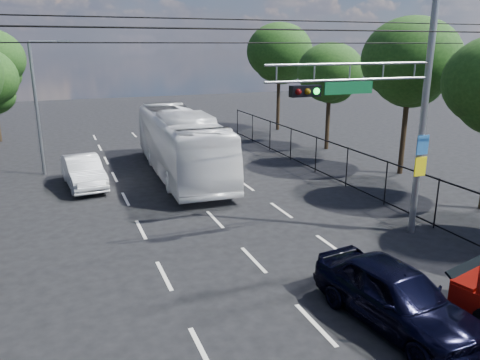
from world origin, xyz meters
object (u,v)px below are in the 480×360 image
navy_hatchback (395,295)px  white_van (83,172)px  white_bus (181,143)px  signal_mast (398,94)px

navy_hatchback → white_van: 16.78m
white_bus → navy_hatchback: bearing=-82.9°
white_bus → white_van: size_ratio=2.66×
white_van → navy_hatchback: bearing=-72.9°
navy_hatchback → white_van: navy_hatchback is taller
navy_hatchback → white_bus: (-1.31, 16.02, 0.90)m
signal_mast → navy_hatchback: size_ratio=2.00×
signal_mast → navy_hatchback: (-3.42, -4.67, -4.43)m
signal_mast → white_bus: (-4.73, 11.35, -3.53)m
navy_hatchback → white_bus: size_ratio=0.39×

